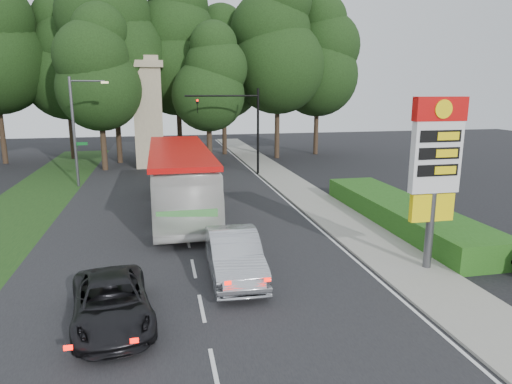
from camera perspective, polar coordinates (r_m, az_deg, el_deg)
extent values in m
plane|color=black|center=(15.27, -6.62, -15.13)|extent=(120.00, 120.00, 0.00)
cube|color=black|center=(26.46, -9.13, -3.02)|extent=(14.00, 80.00, 0.02)
cube|color=gray|center=(28.12, 8.44, -1.95)|extent=(3.00, 80.00, 0.12)
cube|color=#193814|center=(33.33, -26.23, -0.92)|extent=(5.00, 50.00, 0.02)
cube|color=#1F4F15|center=(25.74, 17.87, -2.57)|extent=(3.00, 14.00, 1.20)
cylinder|color=#59595E|center=(19.40, 20.86, -4.65)|extent=(0.32, 0.32, 3.20)
cube|color=yellow|center=(19.14, 21.10, -1.79)|extent=(1.80, 0.25, 1.10)
cube|color=silver|center=(18.77, 21.58, 4.13)|extent=(2.00, 0.35, 2.80)
cube|color=#BD0B0A|center=(18.61, 22.04, 9.62)|extent=(2.10, 0.40, 0.90)
cylinder|color=yellow|center=(18.43, 22.42, 9.56)|extent=(0.70, 0.05, 0.70)
cube|color=black|center=(18.52, 22.11, 6.49)|extent=(1.70, 0.04, 0.45)
cube|color=black|center=(18.59, 21.94, 4.50)|extent=(1.70, 0.04, 0.45)
cube|color=black|center=(18.68, 21.78, 2.53)|extent=(1.70, 0.04, 0.45)
cylinder|color=black|center=(38.50, 0.25, 7.48)|extent=(0.20, 0.20, 7.20)
cylinder|color=black|center=(37.82, -4.29, 11.90)|extent=(6.00, 0.14, 0.14)
imported|color=black|center=(37.61, -7.37, 11.45)|extent=(0.18, 0.22, 1.10)
sphere|color=#FF0C05|center=(37.46, -7.34, 11.29)|extent=(0.18, 0.18, 0.18)
cylinder|color=#59595E|center=(36.12, -21.79, 6.87)|extent=(0.20, 0.20, 8.00)
cylinder|color=#59595E|center=(35.81, -20.35, 12.89)|extent=(2.40, 0.12, 0.12)
cube|color=#FFE599|center=(35.66, -18.38, 12.87)|extent=(0.50, 0.22, 0.14)
cube|color=#0C591E|center=(36.12, -20.98, 5.66)|extent=(0.85, 0.04, 0.22)
cube|color=#0C591E|center=(36.67, -21.53, 5.23)|extent=(0.04, 0.85, 0.22)
cube|color=gray|center=(43.56, -13.28, 8.94)|extent=(2.50, 2.50, 9.00)
cube|color=gray|center=(43.53, -13.61, 15.25)|extent=(3.00, 3.00, 0.60)
cube|color=gray|center=(43.56, -13.65, 15.91)|extent=(2.20, 2.20, 0.50)
cylinder|color=#2D2116|center=(50.86, -29.17, 6.65)|extent=(0.50, 0.50, 6.30)
cylinder|color=#2D2116|center=(51.43, -22.04, 6.87)|extent=(0.50, 0.50, 5.40)
sphere|color=black|center=(51.26, -22.57, 13.04)|extent=(8.40, 8.40, 8.40)
sphere|color=black|center=(51.41, -22.86, 16.37)|extent=(7.20, 7.20, 7.20)
sphere|color=black|center=(51.68, -23.12, 19.18)|extent=(5.40, 5.40, 5.40)
cylinder|color=#2D2116|center=(46.79, -16.84, 7.43)|extent=(0.50, 0.50, 6.48)
sphere|color=black|center=(46.71, -17.38, 15.58)|extent=(10.08, 10.08, 10.08)
sphere|color=black|center=(47.07, -17.69, 19.95)|extent=(8.64, 8.64, 8.64)
cylinder|color=#2D2116|center=(48.69, -9.53, 7.66)|extent=(0.50, 0.50, 5.94)
sphere|color=black|center=(48.56, -9.80, 14.85)|extent=(9.24, 9.24, 9.24)
sphere|color=black|center=(48.80, -9.95, 18.72)|extent=(7.92, 7.92, 7.92)
sphere|color=black|center=(49.18, -10.09, 21.97)|extent=(5.94, 5.94, 5.94)
cylinder|color=#2D2116|center=(51.17, -3.97, 7.63)|extent=(0.50, 0.50, 5.22)
sphere|color=black|center=(50.98, -4.07, 13.65)|extent=(8.12, 8.12, 8.12)
sphere|color=black|center=(51.11, -4.12, 16.90)|extent=(6.96, 6.96, 6.96)
sphere|color=black|center=(51.35, -4.17, 19.65)|extent=(5.22, 5.22, 5.22)
cylinder|color=#2D2116|center=(48.19, 2.65, 7.87)|extent=(0.50, 0.50, 6.12)
sphere|color=black|center=(48.08, 2.73, 15.37)|extent=(9.52, 9.52, 9.52)
sphere|color=black|center=(48.35, 2.78, 19.39)|extent=(8.16, 8.16, 8.16)
sphere|color=black|center=(48.78, 2.81, 22.77)|extent=(6.12, 6.12, 6.12)
cylinder|color=#2D2116|center=(51.59, 7.51, 7.80)|extent=(0.50, 0.50, 5.58)
sphere|color=black|center=(51.42, 7.70, 14.17)|extent=(8.68, 8.68, 8.68)
sphere|color=black|center=(51.60, 7.81, 17.62)|extent=(7.44, 7.44, 7.44)
sphere|color=black|center=(51.90, 7.90, 20.51)|extent=(5.58, 5.58, 5.58)
cylinder|color=#2D2116|center=(43.01, -18.51, 5.69)|extent=(0.50, 0.50, 4.68)
sphere|color=black|center=(42.75, -18.97, 12.09)|extent=(7.28, 7.28, 7.28)
sphere|color=black|center=(42.83, -19.23, 15.56)|extent=(6.24, 6.24, 6.24)
sphere|color=black|center=(43.02, -19.46, 18.49)|extent=(4.68, 4.68, 4.68)
cylinder|color=#2D2116|center=(43.50, -5.84, 6.11)|extent=(0.50, 0.50, 4.32)
sphere|color=black|center=(43.22, -5.98, 11.97)|extent=(6.72, 6.72, 6.72)
sphere|color=black|center=(43.26, -6.05, 15.14)|extent=(5.76, 5.76, 5.76)
sphere|color=black|center=(43.40, -6.12, 17.84)|extent=(4.32, 4.32, 4.32)
imported|color=white|center=(26.94, -9.51, 1.40)|extent=(3.35, 13.73, 3.82)
imported|color=#B4B6BC|center=(17.72, -2.74, -7.85)|extent=(2.02, 5.45, 1.78)
imported|color=black|center=(15.15, -17.63, -12.99)|extent=(2.98, 5.27, 1.39)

